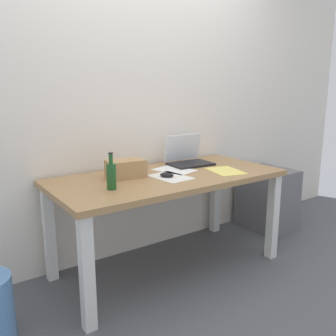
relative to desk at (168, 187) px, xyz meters
name	(u,v)px	position (x,y,z in m)	size (l,w,h in m)	color
ground_plane	(168,267)	(0.00, 0.00, -0.63)	(8.00, 8.00, 0.00)	#515459
back_wall	(135,92)	(0.00, 0.45, 0.67)	(5.20, 0.08, 2.60)	silver
desk	(168,187)	(0.00, 0.00, 0.00)	(1.67, 0.79, 0.72)	#A37A4C
laptop_right	(188,158)	(0.34, 0.21, 0.14)	(0.35, 0.28, 0.24)	black
beer_bottle	(111,175)	(-0.50, -0.11, 0.18)	(0.06, 0.06, 0.23)	#1E5123
computer_mouse	(167,175)	(-0.05, -0.06, 0.11)	(0.06, 0.10, 0.03)	black
cardboard_box	(126,169)	(-0.29, 0.10, 0.16)	(0.26, 0.16, 0.12)	tan
paper_sheet_front_right	(226,171)	(0.42, -0.15, 0.09)	(0.21, 0.30, 0.00)	#F4E06B
paper_sheet_near_back	(174,170)	(0.12, 0.09, 0.09)	(0.21, 0.30, 0.00)	white
paper_sheet_center	(170,177)	(-0.03, -0.07, 0.09)	(0.21, 0.30, 0.00)	white
filing_cabinet	(267,198)	(1.25, 0.12, -0.34)	(0.40, 0.48, 0.58)	slate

